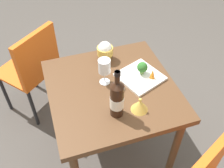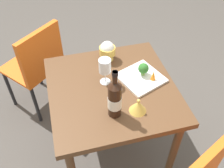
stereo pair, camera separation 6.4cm
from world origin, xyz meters
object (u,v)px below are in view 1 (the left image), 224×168
rice_bowl (105,51)px  carrot_garnish_left (153,74)px  wine_bottle (117,98)px  broccoli_floret (142,67)px  chair_near_window (34,65)px  rice_bowl_lid (140,105)px  wine_glass (104,67)px  serving_plate (140,77)px

rice_bowl → carrot_garnish_left: (-0.22, 0.29, -0.02)m
wine_bottle → broccoli_floret: wine_bottle is taller
chair_near_window → broccoli_floret: chair_near_window is taller
rice_bowl_lid → chair_near_window: bearing=-56.1°
wine_glass → broccoli_floret: size_ratio=2.09×
rice_bowl_lid → serving_plate: 0.27m
wine_bottle → serving_plate: size_ratio=0.98×
wine_bottle → rice_bowl: wine_bottle is taller
wine_bottle → broccoli_floret: size_ratio=3.69×
chair_near_window → broccoli_floret: bearing=-80.1°
serving_plate → broccoli_floret: 0.06m
chair_near_window → rice_bowl_lid: bearing=-96.6°
rice_bowl_lid → broccoli_floret: (-0.12, -0.26, 0.03)m
chair_near_window → rice_bowl_lid: 1.02m
wine_bottle → chair_near_window: bearing=-62.6°
wine_bottle → carrot_garnish_left: (-0.30, -0.19, -0.07)m
chair_near_window → serving_plate: chair_near_window is taller
rice_bowl → serving_plate: size_ratio=0.44×
serving_plate → carrot_garnish_left: (-0.06, 0.04, 0.04)m
rice_bowl → rice_bowl_lid: rice_bowl is taller
broccoli_floret → chair_near_window: bearing=-39.6°
wine_glass → broccoli_floret: wine_glass is taller
wine_glass → rice_bowl: 0.24m
wine_glass → serving_plate: bearing=172.4°
wine_bottle → rice_bowl: bearing=-99.3°
rice_bowl → broccoli_floret: (-0.18, 0.23, -0.01)m
chair_near_window → serving_plate: 0.90m
chair_near_window → wine_glass: (-0.43, 0.55, 0.33)m
wine_glass → carrot_garnish_left: bearing=166.5°
rice_bowl → serving_plate: rice_bowl is taller
rice_bowl → broccoli_floret: bearing=127.8°
serving_plate → carrot_garnish_left: size_ratio=4.68×
wine_bottle → wine_glass: size_ratio=1.77×
chair_near_window → wine_glass: 0.77m
chair_near_window → wine_glass: wine_glass is taller
chair_near_window → rice_bowl: 0.66m
chair_near_window → rice_bowl: size_ratio=6.00×
wine_glass → rice_bowl_lid: wine_glass is taller
serving_plate → carrot_garnish_left: carrot_garnish_left is taller
wine_bottle → rice_bowl_lid: 0.16m
rice_bowl_lid → carrot_garnish_left: size_ratio=1.45×
carrot_garnish_left → broccoli_floret: bearing=-52.2°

